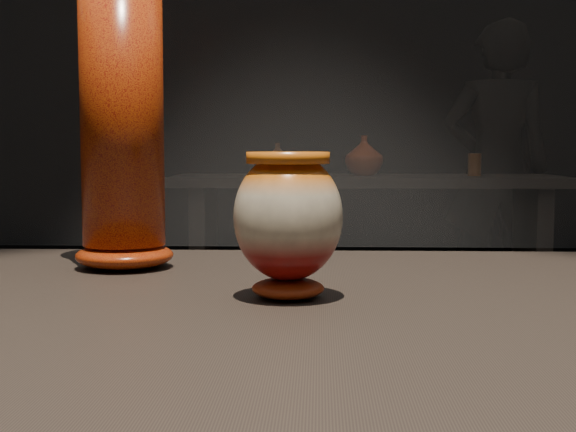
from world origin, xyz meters
The scene contains 7 objects.
main_vase centered at (-0.06, 0.02, 0.98)m, with size 0.13×0.13×0.15m.
tall_vase centered at (-0.28, 0.22, 1.09)m, with size 0.13×0.13×0.40m.
back_shelf centered at (0.21, 3.35, 0.64)m, with size 2.00×0.60×0.90m.
back_vase_left centered at (-0.25, 3.34, 0.98)m, with size 0.16×0.16×0.17m, color brown.
back_vase_mid centered at (0.20, 3.39, 1.00)m, with size 0.20×0.20×0.21m, color maroon.
back_vase_right centered at (0.76, 3.35, 0.96)m, with size 0.07×0.07×0.12m, color brown.
visitor centered at (1.07, 4.22, 0.91)m, with size 0.66×0.44×1.82m, color black.
Camera 1 is at (-0.03, -0.80, 1.06)m, focal length 50.00 mm.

